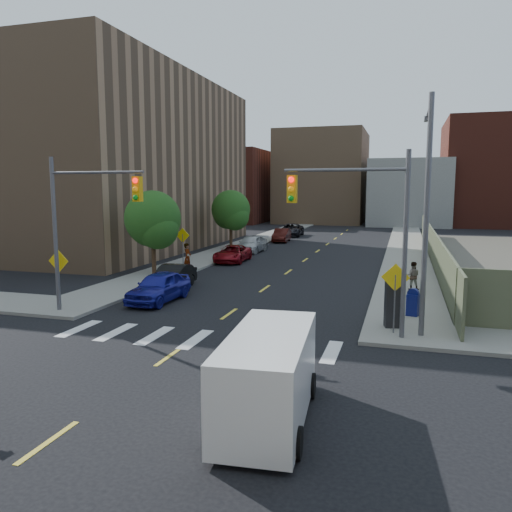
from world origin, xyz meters
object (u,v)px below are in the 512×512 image
Objects in this scene: parked_car_red at (232,254)px; parked_car_silver at (253,244)px; parked_car_black at (172,277)px; pedestrian_west at (188,257)px; parked_car_maroon at (282,235)px; cargo_van at (269,373)px; payphone at (392,304)px; parked_car_grey at (291,230)px; mailbox at (413,302)px; parked_car_white at (251,244)px; parked_car_blue at (159,287)px; pedestrian_east at (413,276)px.

parked_car_red is 6.35m from parked_car_silver.
pedestrian_west reaches higher than parked_car_black.
pedestrian_west is at bearing 101.96° from parked_car_black.
parked_car_maroon is at bearing -7.12° from pedestrian_west.
parked_car_maroon is 41.44m from cargo_van.
pedestrian_west is (-13.40, 10.16, 0.01)m from payphone.
parked_car_grey is 4.41× the size of mailbox.
cargo_van reaches higher than parked_car_white.
parked_car_blue is 19.95m from parked_car_white.
parked_car_grey is at bearing 94.33° from payphone.
parked_car_blue is 0.90× the size of cargo_van.
parked_car_silver is at bearing 92.25° from parked_car_white.
parked_car_black is at bearing -168.83° from pedestrian_west.
parked_car_blue is 8.39m from pedestrian_west.
parked_car_grey reaches higher than parked_car_black.
parked_car_grey is at bearing 92.25° from parked_car_white.
pedestrian_west is at bearing -103.38° from parked_car_red.
parked_car_maroon is at bearing -89.33° from parked_car_grey.
payphone is 1.20× the size of pedestrian_east.
parked_car_white is 1.07× the size of parked_car_maroon.
pedestrian_west is at bearing 106.25° from parked_car_blue.
pedestrian_east is (12.19, 5.94, 0.17)m from parked_car_blue.
parked_car_blue is 0.97× the size of parked_car_white.
parked_car_grey is at bearing -64.25° from pedestrian_east.
parked_car_grey is 2.87× the size of payphone.
parked_car_silver is (-0.30, 6.35, 0.03)m from parked_car_red.
parked_car_maroon is at bearing 89.12° from parked_car_silver.
parked_car_maroon is at bearing 93.40° from parked_car_blue.
parked_car_black is 5.25m from pedestrian_west.
parked_car_maroon reaches higher than parked_car_red.
parked_car_maroon is at bearing 97.17° from payphone.
parked_car_maroon is at bearing 89.59° from parked_car_white.
pedestrian_east is (13.19, -8.06, 0.28)m from parked_car_red.
parked_car_red is 5.92m from parked_car_white.
parked_car_grey is at bearing 93.80° from parked_car_blue.
payphone is at bearing -73.36° from parked_car_maroon.
cargo_van reaches higher than parked_car_red.
parked_car_red is 2.45× the size of pedestrian_west.
pedestrian_east reaches higher than parked_car_grey.
mailbox is (12.88, -2.98, 0.05)m from parked_car_black.
payphone is at bearing -8.49° from parked_car_blue.
parked_car_blue is 0.95× the size of parked_car_red.
mailbox is at bearing 67.26° from cargo_van.
parked_car_white is at bearing 95.48° from parked_car_blue.
payphone is (12.05, -5.10, 0.40)m from parked_car_black.
parked_car_grey is 48.11m from cargo_van.
payphone reaches higher than parked_car_black.
parked_car_white is at bearing 90.17° from parked_car_red.
parked_car_blue is 29.57m from parked_car_maroon.
mailbox is (13.43, -19.84, -0.04)m from parked_car_white.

